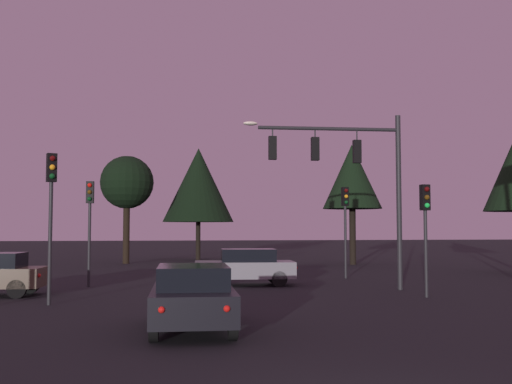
{
  "coord_description": "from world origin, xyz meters",
  "views": [
    {
      "loc": [
        -2.7,
        -7.51,
        2.39
      ],
      "look_at": [
        1.21,
        18.6,
        3.99
      ],
      "focal_mm": 41.91,
      "sensor_mm": 36.0,
      "label": 1
    }
  ],
  "objects_px": {
    "car_crossing_left": "(245,266)",
    "tree_behind_sign": "(198,185)",
    "traffic_light_far_side": "(90,212)",
    "traffic_light_corner_left": "(345,214)",
    "tree_left_far": "(127,183)",
    "traffic_signal_mast_arm": "(350,167)",
    "traffic_light_median": "(51,198)",
    "tree_right_cluster": "(352,177)",
    "traffic_light_corner_right": "(426,217)",
    "car_nearside_lane": "(193,296)"
  },
  "relations": [
    {
      "from": "car_crossing_left",
      "to": "tree_behind_sign",
      "type": "height_order",
      "value": "tree_behind_sign"
    },
    {
      "from": "traffic_light_far_side",
      "to": "car_crossing_left",
      "type": "xyz_separation_m",
      "value": [
        6.41,
        -0.32,
        -2.26
      ]
    },
    {
      "from": "traffic_light_corner_left",
      "to": "tree_left_far",
      "type": "xyz_separation_m",
      "value": [
        -11.16,
        13.54,
        2.35
      ]
    },
    {
      "from": "traffic_light_corner_left",
      "to": "car_crossing_left",
      "type": "relative_size",
      "value": 1.02
    },
    {
      "from": "traffic_signal_mast_arm",
      "to": "traffic_light_corner_left",
      "type": "xyz_separation_m",
      "value": [
        1.43,
        5.34,
        -1.68
      ]
    },
    {
      "from": "car_crossing_left",
      "to": "tree_behind_sign",
      "type": "relative_size",
      "value": 0.51
    },
    {
      "from": "traffic_light_median",
      "to": "tree_right_cluster",
      "type": "bearing_deg",
      "value": 49.65
    },
    {
      "from": "traffic_light_corner_right",
      "to": "tree_right_cluster",
      "type": "distance_m",
      "value": 18.77
    },
    {
      "from": "car_nearside_lane",
      "to": "car_crossing_left",
      "type": "xyz_separation_m",
      "value": [
        2.66,
        10.73,
        0.0
      ]
    },
    {
      "from": "tree_behind_sign",
      "to": "tree_right_cluster",
      "type": "bearing_deg",
      "value": -36.86
    },
    {
      "from": "tree_left_far",
      "to": "car_crossing_left",
      "type": "bearing_deg",
      "value": -69.86
    },
    {
      "from": "traffic_signal_mast_arm",
      "to": "tree_left_far",
      "type": "height_order",
      "value": "tree_left_far"
    },
    {
      "from": "tree_right_cluster",
      "to": "traffic_light_far_side",
      "type": "bearing_deg",
      "value": -140.19
    },
    {
      "from": "traffic_light_corner_left",
      "to": "tree_left_far",
      "type": "bearing_deg",
      "value": 129.5
    },
    {
      "from": "traffic_light_median",
      "to": "traffic_light_far_side",
      "type": "xyz_separation_m",
      "value": [
        0.47,
        5.79,
        -0.28
      ]
    },
    {
      "from": "traffic_light_median",
      "to": "car_nearside_lane",
      "type": "height_order",
      "value": "traffic_light_median"
    },
    {
      "from": "traffic_light_corner_left",
      "to": "car_nearside_lane",
      "type": "bearing_deg",
      "value": -120.24
    },
    {
      "from": "traffic_light_median",
      "to": "traffic_light_far_side",
      "type": "relative_size",
      "value": 1.1
    },
    {
      "from": "traffic_signal_mast_arm",
      "to": "traffic_light_corner_right",
      "type": "xyz_separation_m",
      "value": [
        1.87,
        -2.65,
        -1.98
      ]
    },
    {
      "from": "traffic_signal_mast_arm",
      "to": "car_nearside_lane",
      "type": "height_order",
      "value": "traffic_signal_mast_arm"
    },
    {
      "from": "car_nearside_lane",
      "to": "car_crossing_left",
      "type": "distance_m",
      "value": 11.05
    },
    {
      "from": "traffic_signal_mast_arm",
      "to": "tree_left_far",
      "type": "bearing_deg",
      "value": 117.28
    },
    {
      "from": "tree_right_cluster",
      "to": "tree_left_far",
      "type": "bearing_deg",
      "value": 167.54
    },
    {
      "from": "car_crossing_left",
      "to": "traffic_signal_mast_arm",
      "type": "bearing_deg",
      "value": -34.6
    },
    {
      "from": "traffic_light_corner_left",
      "to": "traffic_light_median",
      "type": "distance_m",
      "value": 14.6
    },
    {
      "from": "traffic_light_corner_right",
      "to": "traffic_light_far_side",
      "type": "bearing_deg",
      "value": 155.21
    },
    {
      "from": "traffic_light_far_side",
      "to": "tree_right_cluster",
      "type": "distance_m",
      "value": 20.01
    },
    {
      "from": "car_nearside_lane",
      "to": "tree_left_far",
      "type": "xyz_separation_m",
      "value": [
        -3.31,
        27.01,
        4.64
      ]
    },
    {
      "from": "traffic_light_corner_right",
      "to": "tree_behind_sign",
      "type": "relative_size",
      "value": 0.46
    },
    {
      "from": "traffic_light_corner_left",
      "to": "traffic_light_far_side",
      "type": "bearing_deg",
      "value": -168.22
    },
    {
      "from": "tree_behind_sign",
      "to": "traffic_signal_mast_arm",
      "type": "bearing_deg",
      "value": -78.44
    },
    {
      "from": "traffic_signal_mast_arm",
      "to": "tree_right_cluster",
      "type": "bearing_deg",
      "value": 72.05
    },
    {
      "from": "traffic_light_corner_right",
      "to": "traffic_light_median",
      "type": "height_order",
      "value": "traffic_light_median"
    },
    {
      "from": "tree_left_far",
      "to": "traffic_light_far_side",
      "type": "bearing_deg",
      "value": -91.58
    },
    {
      "from": "car_crossing_left",
      "to": "tree_right_cluster",
      "type": "xyz_separation_m",
      "value": [
        8.82,
        13.01,
        4.96
      ]
    },
    {
      "from": "traffic_light_far_side",
      "to": "traffic_signal_mast_arm",
      "type": "bearing_deg",
      "value": -16.0
    },
    {
      "from": "traffic_light_corner_left",
      "to": "tree_behind_sign",
      "type": "height_order",
      "value": "tree_behind_sign"
    },
    {
      "from": "traffic_light_far_side",
      "to": "car_nearside_lane",
      "type": "height_order",
      "value": "traffic_light_far_side"
    },
    {
      "from": "tree_behind_sign",
      "to": "tree_left_far",
      "type": "relative_size",
      "value": 1.16
    },
    {
      "from": "traffic_signal_mast_arm",
      "to": "traffic_light_corner_right",
      "type": "distance_m",
      "value": 3.8
    },
    {
      "from": "traffic_light_corner_left",
      "to": "traffic_light_corner_right",
      "type": "bearing_deg",
      "value": -86.83
    },
    {
      "from": "traffic_signal_mast_arm",
      "to": "traffic_light_median",
      "type": "distance_m",
      "value": 11.11
    },
    {
      "from": "traffic_light_median",
      "to": "car_crossing_left",
      "type": "relative_size",
      "value": 1.11
    },
    {
      "from": "traffic_light_far_side",
      "to": "car_crossing_left",
      "type": "relative_size",
      "value": 1.01
    },
    {
      "from": "traffic_light_median",
      "to": "car_nearside_lane",
      "type": "xyz_separation_m",
      "value": [
        4.22,
        -5.26,
        -2.55
      ]
    },
    {
      "from": "traffic_light_median",
      "to": "tree_left_far",
      "type": "bearing_deg",
      "value": 87.61
    },
    {
      "from": "traffic_signal_mast_arm",
      "to": "traffic_light_median",
      "type": "bearing_deg",
      "value": -164.91
    },
    {
      "from": "car_nearside_lane",
      "to": "tree_left_far",
      "type": "distance_m",
      "value": 27.6
    },
    {
      "from": "traffic_light_corner_left",
      "to": "traffic_light_corner_right",
      "type": "height_order",
      "value": "traffic_light_corner_left"
    },
    {
      "from": "traffic_signal_mast_arm",
      "to": "car_nearside_lane",
      "type": "bearing_deg",
      "value": -128.3
    }
  ]
}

